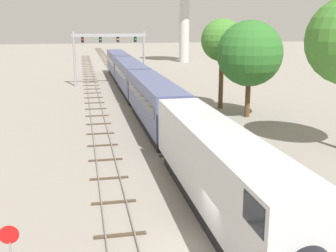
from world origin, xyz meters
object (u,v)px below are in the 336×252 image
object	(u,v)px
passenger_train	(140,87)
trackside_tree_left	(222,41)
trackside_tree_right	(250,54)
stop_sign	(10,250)
signal_gantry	(109,46)

from	to	relation	value
passenger_train	trackside_tree_left	world-z (taller)	trackside_tree_left
trackside_tree_right	stop_sign	bearing A→B (deg)	-126.94
passenger_train	stop_sign	distance (m)	37.05
signal_gantry	trackside_tree_left	xyz separation A→B (m)	(11.94, -22.24, 1.75)
passenger_train	signal_gantry	xyz separation A→B (m)	(-2.25, 19.90, 3.84)
signal_gantry	stop_sign	world-z (taller)	signal_gantry
passenger_train	signal_gantry	world-z (taller)	signal_gantry
signal_gantry	trackside_tree_right	bearing A→B (deg)	-64.35
passenger_train	trackside_tree_right	xyz separation A→B (m)	(11.02, -7.72, 4.43)
signal_gantry	trackside_tree_right	world-z (taller)	trackside_tree_right
stop_sign	trackside_tree_left	size ratio (longest dim) A/B	0.27
signal_gantry	trackside_tree_left	distance (m)	25.30
stop_sign	trackside_tree_left	distance (m)	39.23
signal_gantry	trackside_tree_left	bearing A→B (deg)	-61.77
passenger_train	stop_sign	world-z (taller)	passenger_train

